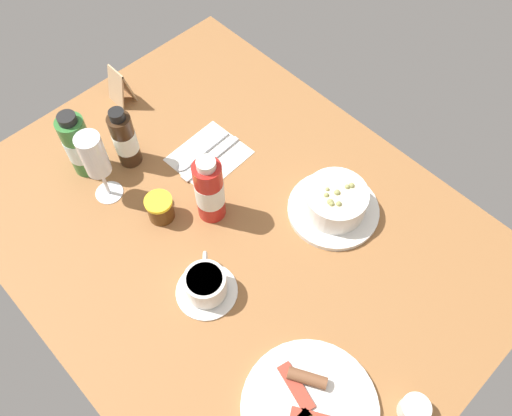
% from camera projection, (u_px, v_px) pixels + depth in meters
% --- Properties ---
extents(ground_plane, '(1.10, 0.84, 0.03)m').
position_uv_depth(ground_plane, '(233.00, 231.00, 1.12)').
color(ground_plane, brown).
extents(porridge_bowl, '(0.20, 0.20, 0.08)m').
position_uv_depth(porridge_bowl, '(335.00, 202.00, 1.10)').
color(porridge_bowl, silver).
rests_on(porridge_bowl, ground_plane).
extents(cutlery_setting, '(0.15, 0.17, 0.01)m').
position_uv_depth(cutlery_setting, '(207.00, 156.00, 1.20)').
color(cutlery_setting, silver).
rests_on(cutlery_setting, ground_plane).
extents(coffee_cup, '(0.12, 0.12, 0.06)m').
position_uv_depth(coffee_cup, '(206.00, 285.00, 1.00)').
color(coffee_cup, silver).
rests_on(coffee_cup, ground_plane).
extents(creamer_jug, '(0.06, 0.05, 0.05)m').
position_uv_depth(creamer_jug, '(413.00, 409.00, 0.89)').
color(creamer_jug, silver).
rests_on(creamer_jug, ground_plane).
extents(wine_glass, '(0.06, 0.06, 0.19)m').
position_uv_depth(wine_glass, '(95.00, 158.00, 1.05)').
color(wine_glass, white).
rests_on(wine_glass, ground_plane).
extents(jam_jar, '(0.06, 0.06, 0.06)m').
position_uv_depth(jam_jar, '(160.00, 208.00, 1.10)').
color(jam_jar, '#502E0F').
rests_on(jam_jar, ground_plane).
extents(sauce_bottle_brown, '(0.05, 0.05, 0.16)m').
position_uv_depth(sauce_bottle_brown, '(125.00, 139.00, 1.14)').
color(sauce_bottle_brown, '#382314').
rests_on(sauce_bottle_brown, ground_plane).
extents(sauce_bottle_green, '(0.06, 0.06, 0.17)m').
position_uv_depth(sauce_bottle_green, '(79.00, 145.00, 1.12)').
color(sauce_bottle_green, '#337233').
rests_on(sauce_bottle_green, ground_plane).
extents(sauce_bottle_red, '(0.06, 0.06, 0.18)m').
position_uv_depth(sauce_bottle_red, '(209.00, 190.00, 1.06)').
color(sauce_bottle_red, '#B21E19').
rests_on(sauce_bottle_red, ground_plane).
extents(breakfast_plate, '(0.24, 0.24, 0.04)m').
position_uv_depth(breakfast_plate, '(310.00, 409.00, 0.90)').
color(breakfast_plate, silver).
rests_on(breakfast_plate, ground_plane).
extents(menu_card, '(0.06, 0.05, 0.09)m').
position_uv_depth(menu_card, '(120.00, 85.00, 1.26)').
color(menu_card, tan).
rests_on(menu_card, ground_plane).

